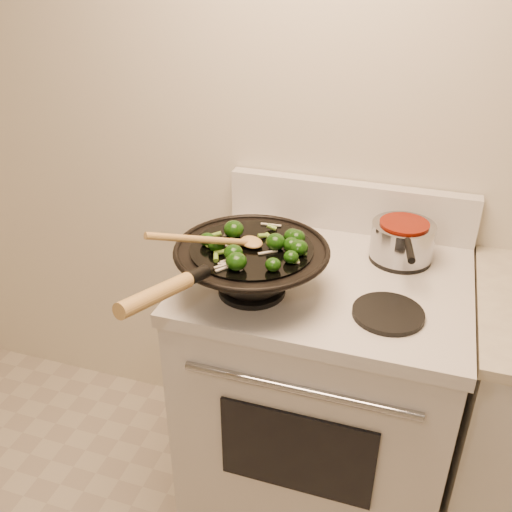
% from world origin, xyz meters
% --- Properties ---
extents(stove, '(0.78, 0.67, 1.08)m').
position_xyz_m(stove, '(-0.08, 1.17, 0.47)').
color(stove, silver).
rests_on(stove, ground).
extents(wok, '(0.40, 0.66, 0.22)m').
position_xyz_m(wok, '(-0.27, 1.02, 1.00)').
color(wok, black).
rests_on(wok, stove).
extents(stirfry, '(0.28, 0.29, 0.05)m').
position_xyz_m(stirfry, '(-0.24, 1.01, 1.07)').
color(stirfry, black).
rests_on(stirfry, wok).
extents(wooden_spoon, '(0.24, 0.26, 0.11)m').
position_xyz_m(wooden_spoon, '(-0.32, 0.97, 1.09)').
color(wooden_spoon, '#AC8244').
rests_on(wooden_spoon, wok).
extents(saucepan, '(0.18, 0.29, 0.11)m').
position_xyz_m(saucepan, '(0.10, 1.32, 0.99)').
color(saucepan, '#97989F').
rests_on(saucepan, stove).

